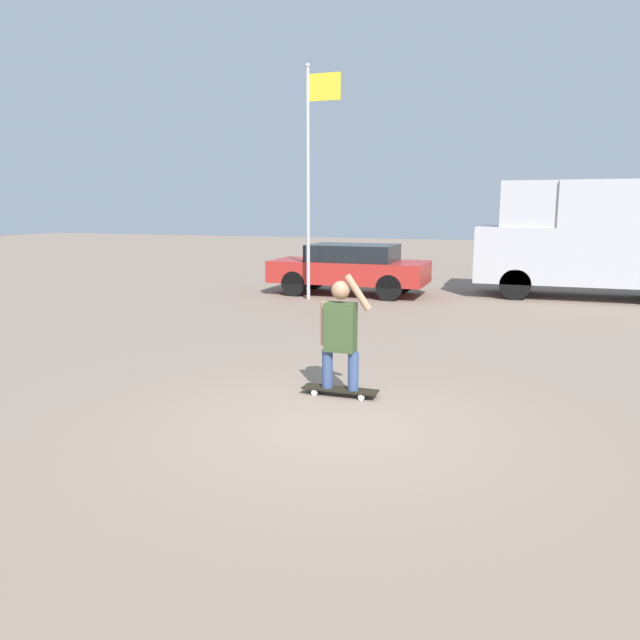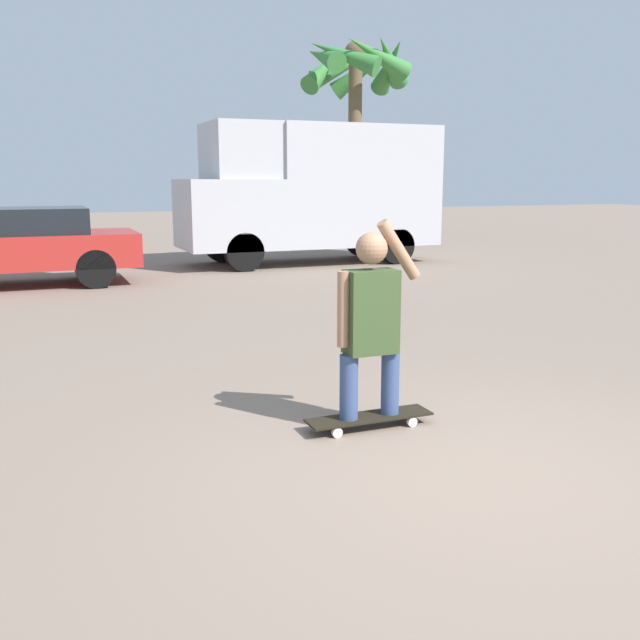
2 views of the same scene
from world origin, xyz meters
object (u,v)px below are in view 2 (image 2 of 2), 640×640
at_px(skateboard, 369,418).
at_px(person_skateboarder, 371,316).
at_px(parked_car_red, 14,244).
at_px(camper_van, 314,189).
at_px(palm_tree_near_van, 356,73).

xyz_separation_m(skateboard, person_skateboarder, (-0.00, 0.00, 0.80)).
bearing_deg(skateboard, parked_car_red, 105.88).
relative_size(camper_van, parked_car_red, 1.35).
bearing_deg(camper_van, person_skateboarder, -109.47).
height_order(skateboard, person_skateboarder, person_skateboarder).
relative_size(camper_van, palm_tree_near_van, 0.88).
bearing_deg(person_skateboarder, camper_van, 70.53).
xyz_separation_m(person_skateboarder, palm_tree_near_van, (8.11, 17.73, 4.48)).
distance_m(person_skateboarder, camper_van, 11.15).
distance_m(person_skateboarder, palm_tree_near_van, 20.00).
bearing_deg(person_skateboarder, palm_tree_near_van, 65.41).
bearing_deg(parked_car_red, palm_tree_near_van, 38.96).
distance_m(skateboard, person_skateboarder, 0.80).
bearing_deg(person_skateboarder, skateboard, 0.00).
bearing_deg(parked_car_red, camper_van, 12.60).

